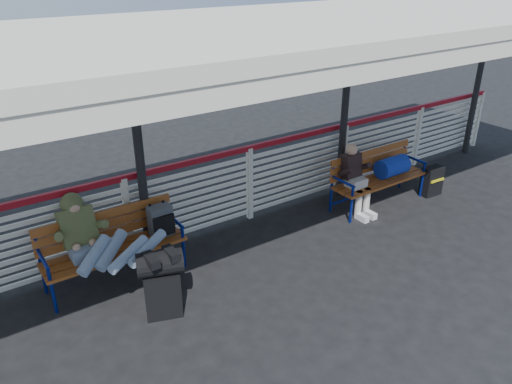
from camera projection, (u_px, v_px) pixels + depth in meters
ground at (329, 273)px, 6.67m from camera, size 60.00×60.00×0.00m
fence at (250, 180)px, 7.80m from camera, size 12.08×0.08×1.24m
canopy at (296, 29)px, 6.01m from camera, size 12.60×3.60×3.16m
luggage_stack at (162, 281)px, 5.72m from camera, size 0.58×0.44×0.86m
bench_left at (125, 235)px, 6.43m from camera, size 1.80×0.56×0.92m
bench_right at (384, 170)px, 8.37m from camera, size 1.80×0.56×0.92m
traveler_man at (109, 246)px, 5.95m from camera, size 0.94×1.64×0.77m
companion_person at (356, 179)px, 8.02m from camera, size 0.32×0.66×1.15m
suitcase_side at (432, 181)px, 8.76m from camera, size 0.38×0.25×0.52m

